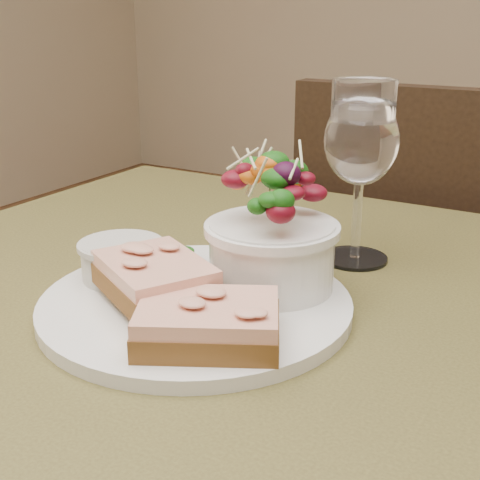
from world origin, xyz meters
The scene contains 9 objects.
cafe_table centered at (0.00, 0.00, 0.65)m, with size 0.80×0.80×0.75m.
chair_far centered at (0.06, 0.65, 0.29)m, with size 0.43×0.43×0.90m.
dinner_plate centered at (0.00, -0.03, 0.76)m, with size 0.28×0.28×0.01m, color white.
sandwich_front centered at (0.05, -0.09, 0.78)m, with size 0.13×0.12×0.03m.
sandwich_back centered at (-0.03, -0.05, 0.79)m, with size 0.13×0.12×0.03m.
ramekin centered at (-0.09, -0.03, 0.78)m, with size 0.07×0.07×0.04m.
salad_bowl centered at (0.04, 0.03, 0.82)m, with size 0.11×0.11×0.13m.
garnish centered at (-0.09, 0.04, 0.77)m, with size 0.05×0.04×0.02m.
wine_glass centered at (0.07, 0.16, 0.87)m, with size 0.08×0.08×0.18m.
Camera 1 is at (0.30, -0.48, 1.01)m, focal length 50.00 mm.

